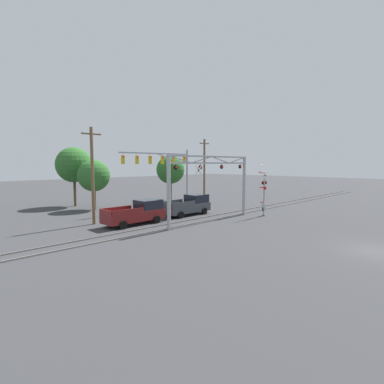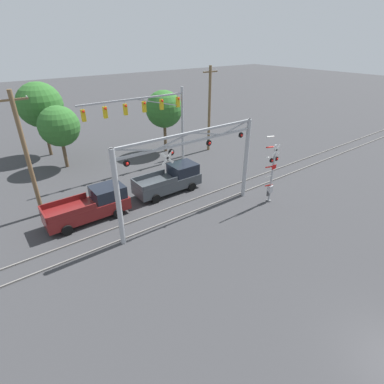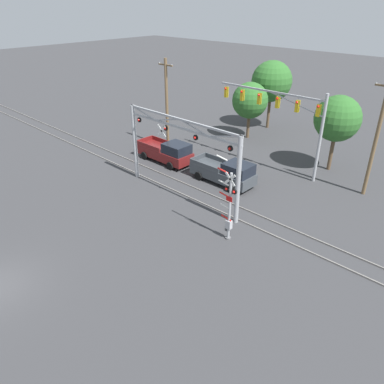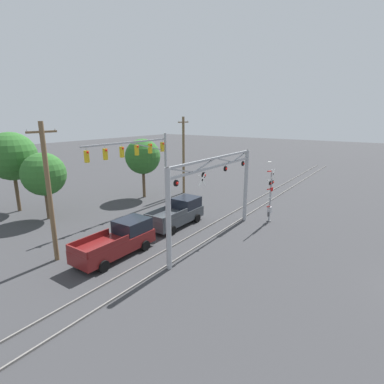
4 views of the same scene
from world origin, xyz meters
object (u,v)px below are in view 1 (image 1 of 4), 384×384
utility_pole_left (93,175)px  utility_pole_right (204,170)px  background_tree_far_left_verge (94,176)px  background_tree_far_right_verge (170,170)px  crossing_gantry (211,180)px  traffic_signal_span (169,166)px  background_tree_beyond_span (74,165)px  crossing_signal_mast (264,195)px  pickup_truck_lead (189,205)px  pickup_truck_following (137,213)px

utility_pole_left → utility_pole_right: bearing=10.6°
utility_pole_left → background_tree_far_left_verge: (4.08, 7.87, -0.44)m
utility_pole_left → background_tree_far_right_verge: size_ratio=1.32×
crossing_gantry → traffic_signal_span: bearing=72.7°
utility_pole_left → background_tree_beyond_span: utility_pole_left is taller
crossing_signal_mast → utility_pole_right: bearing=71.9°
traffic_signal_span → background_tree_far_left_verge: size_ratio=1.72×
crossing_gantry → utility_pole_left: size_ratio=1.25×
utility_pole_right → traffic_signal_span: bearing=-175.4°
crossing_gantry → pickup_truck_lead: bearing=75.7°
utility_pole_right → background_tree_beyond_span: utility_pole_right is taller
utility_pole_left → background_tree_far_left_verge: 8.87m
background_tree_beyond_span → background_tree_far_right_verge: size_ratio=1.15×
traffic_signal_span → utility_pole_right: (6.92, 0.56, -0.60)m
background_tree_beyond_span → background_tree_far_left_verge: bearing=-85.1°
utility_pole_right → background_tree_far_right_verge: utility_pole_right is taller
crossing_signal_mast → background_tree_far_left_verge: background_tree_far_left_verge is taller
crossing_gantry → crossing_signal_mast: 6.49m
pickup_truck_lead → background_tree_far_right_verge: size_ratio=0.85×
traffic_signal_span → pickup_truck_lead: (-1.90, -5.34, -4.12)m
traffic_signal_span → background_tree_beyond_span: background_tree_beyond_span is taller
crossing_gantry → utility_pole_left: bearing=141.9°
crossing_gantry → utility_pole_left: 10.62m
crossing_gantry → background_tree_far_right_verge: bearing=65.0°
traffic_signal_span → background_tree_far_right_verge: size_ratio=1.56×
traffic_signal_span → background_tree_far_right_verge: 4.27m
utility_pole_left → background_tree_far_left_verge: utility_pole_left is taller
crossing_gantry → background_tree_beyond_span: 19.44m
crossing_gantry → crossing_signal_mast: crossing_gantry is taller
pickup_truck_following → background_tree_beyond_span: size_ratio=0.75×
traffic_signal_span → crossing_signal_mast: bearing=-74.9°
crossing_gantry → background_tree_far_right_verge: 13.80m
background_tree_far_left_verge → utility_pole_left: bearing=-117.4°
pickup_truck_lead → utility_pole_right: 11.18m
crossing_signal_mast → background_tree_far_right_verge: (-0.14, 14.39, 2.35)m
crossing_signal_mast → utility_pole_right: utility_pole_right is taller
background_tree_far_right_verge → pickup_truck_lead: bearing=-119.7°
crossing_gantry → traffic_signal_span: 9.93m
pickup_truck_following → utility_pole_left: (-2.77, 2.69, 3.42)m
pickup_truck_following → utility_pole_left: size_ratio=0.65×
background_tree_far_left_verge → pickup_truck_lead: bearing=-62.9°
crossing_signal_mast → utility_pole_left: utility_pole_left is taller
traffic_signal_span → utility_pole_right: utility_pole_right is taller
pickup_truck_following → utility_pole_right: bearing=21.6°
pickup_truck_lead → pickup_truck_following: same height
crossing_signal_mast → traffic_signal_span: size_ratio=0.53×
background_tree_far_left_verge → crossing_signal_mast: bearing=-57.9°
traffic_signal_span → background_tree_beyond_span: bearing=128.8°
crossing_signal_mast → pickup_truck_following: (-11.54, 5.76, -1.19)m
pickup_truck_lead → pickup_truck_following: size_ratio=0.98×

